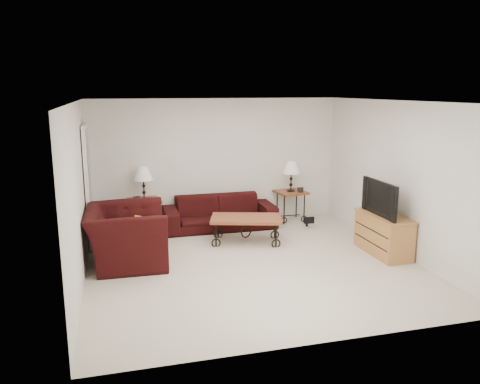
{
  "coord_description": "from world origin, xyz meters",
  "views": [
    {
      "loc": [
        -1.99,
        -6.79,
        2.68
      ],
      "look_at": [
        0.0,
        0.7,
        1.0
      ],
      "focal_mm": 35.7,
      "sensor_mm": 36.0,
      "label": 1
    }
  ],
  "objects_px": {
    "side_table_left": "(145,215)",
    "armchair": "(127,236)",
    "television": "(385,198)",
    "side_table_right": "(290,206)",
    "coffee_table": "(246,230)",
    "sofa": "(220,213)",
    "backpack": "(307,217)",
    "lamp_right": "(291,176)",
    "lamp_left": "(144,183)",
    "tv_stand": "(383,234)"
  },
  "relations": [
    {
      "from": "side_table_left",
      "to": "armchair",
      "type": "bearing_deg",
      "value": -103.18
    },
    {
      "from": "coffee_table",
      "to": "tv_stand",
      "type": "xyz_separation_m",
      "value": [
        2.03,
        -1.16,
        0.1
      ]
    },
    {
      "from": "armchair",
      "to": "television",
      "type": "relative_size",
      "value": 1.38
    },
    {
      "from": "side_table_right",
      "to": "television",
      "type": "distance_m",
      "value": 2.52
    },
    {
      "from": "armchair",
      "to": "television",
      "type": "height_order",
      "value": "television"
    },
    {
      "from": "coffee_table",
      "to": "tv_stand",
      "type": "bearing_deg",
      "value": -29.7
    },
    {
      "from": "side_table_left",
      "to": "coffee_table",
      "type": "height_order",
      "value": "side_table_left"
    },
    {
      "from": "armchair",
      "to": "side_table_left",
      "type": "bearing_deg",
      "value": -11.64
    },
    {
      "from": "sofa",
      "to": "side_table_left",
      "type": "bearing_deg",
      "value": 172.8
    },
    {
      "from": "tv_stand",
      "to": "sofa",
      "type": "bearing_deg",
      "value": 136.92
    },
    {
      "from": "lamp_right",
      "to": "television",
      "type": "relative_size",
      "value": 0.63
    },
    {
      "from": "coffee_table",
      "to": "armchair",
      "type": "relative_size",
      "value": 0.91
    },
    {
      "from": "coffee_table",
      "to": "lamp_left",
      "type": "bearing_deg",
      "value": 145.37
    },
    {
      "from": "sofa",
      "to": "side_table_left",
      "type": "relative_size",
      "value": 3.46
    },
    {
      "from": "coffee_table",
      "to": "backpack",
      "type": "relative_size",
      "value": 3.14
    },
    {
      "from": "side_table_right",
      "to": "lamp_left",
      "type": "relative_size",
      "value": 0.99
    },
    {
      "from": "coffee_table",
      "to": "television",
      "type": "xyz_separation_m",
      "value": [
        2.01,
        -1.16,
        0.72
      ]
    },
    {
      "from": "lamp_right",
      "to": "television",
      "type": "distance_m",
      "value": 2.43
    },
    {
      "from": "side_table_left",
      "to": "tv_stand",
      "type": "xyz_separation_m",
      "value": [
        3.71,
        -2.32,
        0.02
      ]
    },
    {
      "from": "side_table_right",
      "to": "armchair",
      "type": "height_order",
      "value": "armchair"
    },
    {
      "from": "sofa",
      "to": "side_table_right",
      "type": "height_order",
      "value": "sofa"
    },
    {
      "from": "backpack",
      "to": "lamp_left",
      "type": "bearing_deg",
      "value": 169.66
    },
    {
      "from": "sofa",
      "to": "coffee_table",
      "type": "bearing_deg",
      "value": -75.02
    },
    {
      "from": "side_table_left",
      "to": "coffee_table",
      "type": "distance_m",
      "value": 2.05
    },
    {
      "from": "lamp_right",
      "to": "tv_stand",
      "type": "relative_size",
      "value": 0.56
    },
    {
      "from": "side_table_right",
      "to": "coffee_table",
      "type": "bearing_deg",
      "value": -137.61
    },
    {
      "from": "sofa",
      "to": "tv_stand",
      "type": "bearing_deg",
      "value": -43.08
    },
    {
      "from": "sofa",
      "to": "lamp_right",
      "type": "bearing_deg",
      "value": 6.66
    },
    {
      "from": "television",
      "to": "backpack",
      "type": "xyz_separation_m",
      "value": [
        -0.58,
        1.79,
        -0.75
      ]
    },
    {
      "from": "lamp_left",
      "to": "lamp_right",
      "type": "relative_size",
      "value": 1.01
    },
    {
      "from": "sofa",
      "to": "armchair",
      "type": "height_order",
      "value": "armchair"
    },
    {
      "from": "armchair",
      "to": "tv_stand",
      "type": "xyz_separation_m",
      "value": [
        4.11,
        -0.65,
        -0.11
      ]
    },
    {
      "from": "sofa",
      "to": "lamp_right",
      "type": "height_order",
      "value": "lamp_right"
    },
    {
      "from": "sofa",
      "to": "armchair",
      "type": "distance_m",
      "value": 2.35
    },
    {
      "from": "lamp_left",
      "to": "armchair",
      "type": "distance_m",
      "value": 1.78
    },
    {
      "from": "side_table_left",
      "to": "coffee_table",
      "type": "xyz_separation_m",
      "value": [
        1.69,
        -1.17,
        -0.08
      ]
    },
    {
      "from": "sofa",
      "to": "side_table_right",
      "type": "distance_m",
      "value": 1.55
    },
    {
      "from": "television",
      "to": "armchair",
      "type": "bearing_deg",
      "value": -99.09
    },
    {
      "from": "sofa",
      "to": "backpack",
      "type": "distance_m",
      "value": 1.73
    },
    {
      "from": "television",
      "to": "lamp_right",
      "type": "bearing_deg",
      "value": -162.56
    },
    {
      "from": "side_table_left",
      "to": "lamp_left",
      "type": "relative_size",
      "value": 1.0
    },
    {
      "from": "backpack",
      "to": "lamp_right",
      "type": "bearing_deg",
      "value": 105.2
    },
    {
      "from": "lamp_right",
      "to": "coffee_table",
      "type": "bearing_deg",
      "value": -137.61
    },
    {
      "from": "coffee_table",
      "to": "television",
      "type": "bearing_deg",
      "value": -29.95
    },
    {
      "from": "lamp_left",
      "to": "tv_stand",
      "type": "distance_m",
      "value": 4.42
    },
    {
      "from": "lamp_right",
      "to": "backpack",
      "type": "relative_size",
      "value": 1.58
    },
    {
      "from": "lamp_left",
      "to": "lamp_right",
      "type": "xyz_separation_m",
      "value": [
        2.97,
        0.0,
        -0.01
      ]
    },
    {
      "from": "television",
      "to": "coffee_table",
      "type": "bearing_deg",
      "value": -119.95
    },
    {
      "from": "backpack",
      "to": "sofa",
      "type": "bearing_deg",
      "value": 167.59
    },
    {
      "from": "side_table_right",
      "to": "lamp_left",
      "type": "distance_m",
      "value": 3.03
    }
  ]
}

